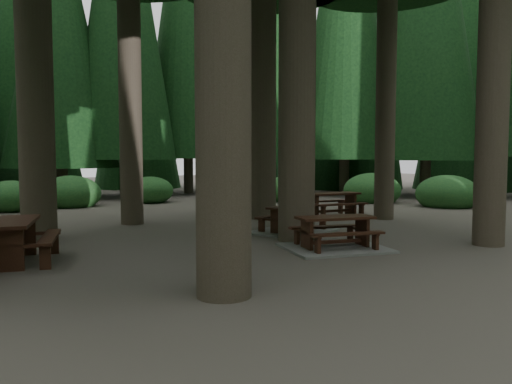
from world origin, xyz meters
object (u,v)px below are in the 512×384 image
picnic_table_a (335,239)px  picnic_table_d (332,201)px  picnic_table_b (14,235)px  picnic_table_c (293,224)px

picnic_table_a → picnic_table_d: bearing=64.3°
picnic_table_a → picnic_table_b: (-5.84, 2.03, 0.29)m
picnic_table_c → picnic_table_d: 3.77m
picnic_table_c → picnic_table_d: picnic_table_d is taller
picnic_table_c → picnic_table_a: bearing=-128.5°
picnic_table_d → picnic_table_b: bearing=-157.9°
picnic_table_a → picnic_table_b: picnic_table_b is taller
picnic_table_d → picnic_table_c: bearing=-138.2°
picnic_table_b → picnic_table_d: picnic_table_b is taller
picnic_table_a → picnic_table_b: size_ratio=1.13×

